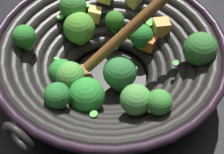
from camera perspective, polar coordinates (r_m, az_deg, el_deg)
ground_plane at (r=0.62m, az=-0.45°, el=-0.61°), size 4.00×4.00×0.00m
wok at (r=0.57m, az=-0.55°, el=3.54°), size 0.40×0.40×0.22m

